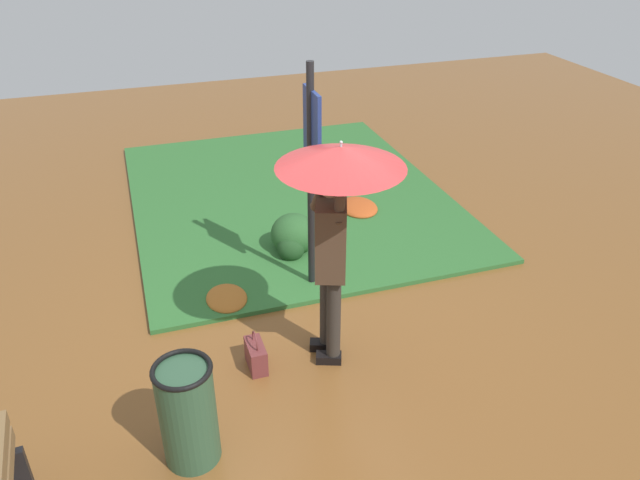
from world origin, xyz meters
name	(u,v)px	position (x,y,z in m)	size (l,w,h in m)	color
ground_plane	(309,348)	(0.00, 0.00, 0.00)	(18.00, 18.00, 0.00)	brown
grass_verge	(289,196)	(-3.02, 0.66, 0.03)	(4.80, 4.00, 0.05)	#2D662D
person_with_umbrella	(336,200)	(0.22, 0.16, 1.55)	(0.96, 0.96, 2.04)	#2D2823
info_sign_post	(312,155)	(-0.96, 0.33, 1.44)	(0.44, 0.07, 2.30)	black
handbag	(256,355)	(0.10, -0.51, 0.13)	(0.30, 0.14, 0.37)	brown
trash_bin	(188,413)	(0.88, -1.16, 0.42)	(0.42, 0.42, 0.83)	#2D5138
shrub_cluster	(293,237)	(-1.63, 0.32, 0.22)	(0.56, 0.51, 0.46)	#285628
leaf_pile_near_person	(358,207)	(-2.35, 1.38, 0.06)	(0.59, 0.47, 0.13)	#B74C1E
leaf_pile_by_bench	(227,298)	(-0.91, -0.57, 0.06)	(0.50, 0.40, 0.11)	#A86023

